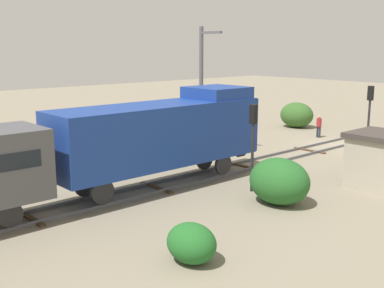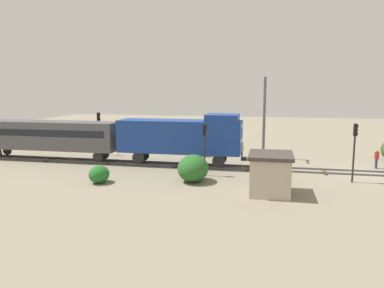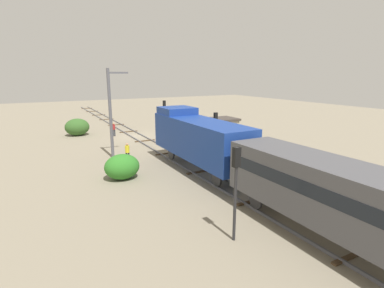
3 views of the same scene
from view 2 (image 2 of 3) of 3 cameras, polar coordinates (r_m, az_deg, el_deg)
name	(u,v)px [view 2 (image 2 of 3)]	position (r m, az deg, el deg)	size (l,w,h in m)	color
ground_plane	(365,174)	(34.21, 24.89, -4.15)	(115.67, 115.67, 0.00)	gray
railway_track	(365,173)	(34.20, 24.89, -4.03)	(2.40, 77.11, 0.16)	#595960
locomotive	(182,136)	(33.76, -1.57, 1.29)	(2.90, 11.60, 4.60)	navy
passenger_car_leading	(49,134)	(39.10, -20.94, 1.37)	(2.84, 14.00, 3.66)	#4C4C51
traffic_signal_near	(355,142)	(30.25, 23.55, 0.27)	(0.32, 0.34, 4.44)	#262628
traffic_signal_mid	(205,140)	(29.89, 1.96, 0.59)	(0.32, 0.34, 4.19)	#262628
traffic_signal_far	(99,126)	(40.42, -14.00, 2.72)	(0.32, 0.34, 4.47)	#262628
worker_near_track	(377,157)	(36.65, 26.32, -1.84)	(0.38, 0.38, 1.70)	#262B38
worker_by_signal	(242,149)	(37.35, 7.62, -0.82)	(0.38, 0.38, 1.70)	#262B38
catenary_mast	(264,116)	(37.59, 10.94, 4.23)	(1.94, 0.28, 8.10)	#595960
relay_hut	(270,173)	(25.69, 11.86, -4.40)	(3.50, 2.90, 2.74)	#B2A893
bush_mid	(99,174)	(28.93, -13.97, -4.50)	(1.79, 1.47, 1.30)	#216326
bush_far	(193,168)	(28.35, 0.16, -3.72)	(2.84, 2.32, 2.06)	#255F26
bush_back	(204,146)	(39.48, 1.79, -0.32)	(2.57, 2.10, 1.87)	#2F7826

